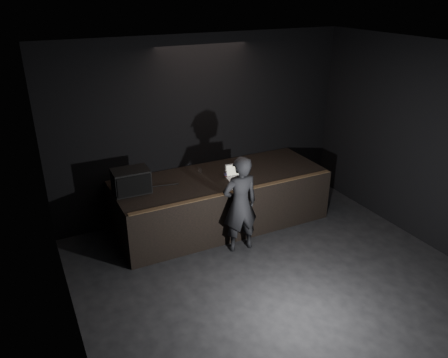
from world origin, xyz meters
name	(u,v)px	position (x,y,z in m)	size (l,w,h in m)	color
ground	(303,306)	(0.00, 0.00, 0.00)	(7.00, 7.00, 0.00)	black
room_walls	(315,180)	(0.00, 0.00, 2.02)	(6.10, 7.10, 3.52)	black
stage_riser	(221,200)	(0.00, 2.73, 0.50)	(4.00, 1.50, 1.00)	black
riser_lip	(239,191)	(0.00, 2.02, 1.01)	(3.92, 0.10, 0.01)	brown
stage_monitor	(131,181)	(-1.67, 2.81, 1.21)	(0.63, 0.46, 0.41)	black
cable	(154,187)	(-1.27, 2.83, 1.01)	(0.02, 0.02, 0.89)	black
laptop	(236,175)	(0.22, 2.54, 1.06)	(0.40, 0.37, 0.24)	white
beer_can	(226,174)	(0.05, 2.62, 1.07)	(0.06, 0.06, 0.15)	silver
plastic_cup	(200,170)	(-0.28, 3.05, 1.05)	(0.08, 0.08, 0.10)	white
wii_remote	(232,190)	(-0.10, 2.08, 1.01)	(0.04, 0.15, 0.03)	white
person	(240,204)	(-0.10, 1.78, 0.87)	(0.63, 0.42, 1.74)	black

